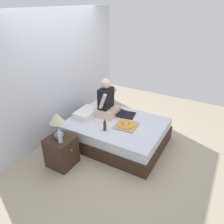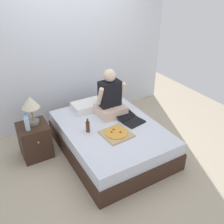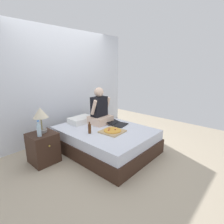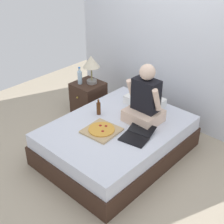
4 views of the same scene
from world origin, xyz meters
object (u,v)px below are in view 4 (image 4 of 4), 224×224
(person_seated, at_px, (145,101))
(laptop, at_px, (137,136))
(lamp_on_left_nightstand, at_px, (91,64))
(beer_bottle_on_bed, at_px, (99,108))
(water_bottle, at_px, (80,77))
(nightstand_left, at_px, (88,99))
(pizza_box, at_px, (102,130))
(bed, at_px, (117,140))

(person_seated, height_order, laptop, person_seated)
(lamp_on_left_nightstand, distance_m, person_seated, 1.23)
(person_seated, distance_m, beer_bottle_on_bed, 0.65)
(laptop, bearing_deg, lamp_on_left_nightstand, 156.89)
(water_bottle, height_order, beer_bottle_on_bed, water_bottle)
(water_bottle, bearing_deg, nightstand_left, 48.35)
(laptop, distance_m, pizza_box, 0.44)
(bed, bearing_deg, nightstand_left, 154.85)
(lamp_on_left_nightstand, relative_size, water_bottle, 1.63)
(water_bottle, bearing_deg, pizza_box, -30.47)
(bed, height_order, nightstand_left, nightstand_left)
(water_bottle, bearing_deg, beer_bottle_on_bed, -25.51)
(nightstand_left, relative_size, person_seated, 0.70)
(laptop, bearing_deg, pizza_box, -153.09)
(laptop, distance_m, beer_bottle_on_bed, 0.73)
(bed, height_order, water_bottle, water_bottle)
(water_bottle, distance_m, beer_bottle_on_bed, 0.87)
(water_bottle, bearing_deg, laptop, -16.65)
(person_seated, xyz_separation_m, laptop, (0.17, -0.37, -0.27))
(person_seated, bearing_deg, nightstand_left, 172.16)
(nightstand_left, bearing_deg, water_bottle, -131.65)
(nightstand_left, bearing_deg, bed, -25.15)
(bed, height_order, person_seated, person_seated)
(bed, distance_m, person_seated, 0.64)
(water_bottle, xyz_separation_m, laptop, (1.50, -0.45, -0.17))
(lamp_on_left_nightstand, relative_size, laptop, 0.97)
(nightstand_left, distance_m, laptop, 1.53)
(nightstand_left, relative_size, beer_bottle_on_bed, 2.47)
(bed, xyz_separation_m, person_seated, (0.18, 0.33, 0.52))
(lamp_on_left_nightstand, xyz_separation_m, water_bottle, (-0.12, -0.14, -0.22))
(bed, xyz_separation_m, water_bottle, (-1.15, 0.41, 0.43))
(bed, height_order, lamp_on_left_nightstand, lamp_on_left_nightstand)
(nightstand_left, xyz_separation_m, lamp_on_left_nightstand, (0.04, 0.05, 0.60))
(beer_bottle_on_bed, bearing_deg, water_bottle, 154.49)
(person_seated, bearing_deg, water_bottle, 176.47)
(bed, xyz_separation_m, laptop, (0.35, -0.04, 0.26))
(bed, bearing_deg, person_seated, 61.09)
(water_bottle, bearing_deg, lamp_on_left_nightstand, 49.40)
(nightstand_left, distance_m, beer_bottle_on_bed, 0.88)
(lamp_on_left_nightstand, relative_size, beer_bottle_on_bed, 2.05)
(water_bottle, xyz_separation_m, beer_bottle_on_bed, (0.78, -0.37, -0.10))
(lamp_on_left_nightstand, height_order, beer_bottle_on_bed, lamp_on_left_nightstand)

